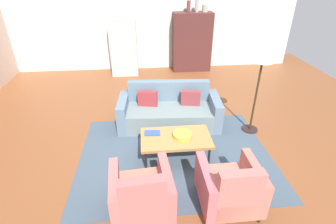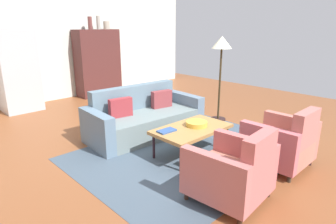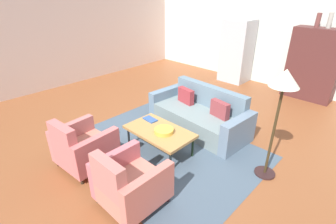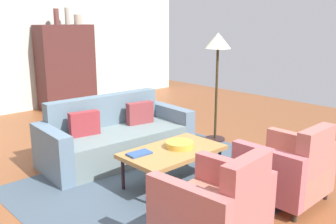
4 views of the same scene
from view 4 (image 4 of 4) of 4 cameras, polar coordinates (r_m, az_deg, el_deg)
The scene contains 14 objects.
ground_plane at distance 4.86m, azimuth -3.88°, elevation -9.37°, with size 10.81×10.81×0.00m, color brown.
wall_back at distance 8.29m, azimuth -23.73°, elevation 9.27°, with size 9.01×0.12×2.80m, color silver.
area_rug at distance 4.62m, azimuth 0.30°, elevation -10.58°, with size 3.40×2.60×0.01m, color #445565.
couch at distance 5.34m, azimuth -8.11°, elevation -3.96°, with size 2.15×1.04×0.86m.
coffee_table at distance 4.43m, azimuth 0.75°, elevation -6.19°, with size 1.20×0.70×0.43m.
armchair_left at distance 3.33m, azimuth 7.57°, elevation -14.48°, with size 0.86×0.86×0.88m.
armchair_right at distance 4.25m, azimuth 17.96°, elevation -8.58°, with size 0.80×0.80×0.88m.
fruit_bowl at distance 4.48m, azimuth 1.78°, elevation -4.99°, with size 0.33×0.33×0.07m, color gold.
book_stack at distance 4.27m, azimuth -4.41°, elevation -6.33°, with size 0.28×0.17×0.02m.
cabinet at distance 8.49m, azimuth -15.28°, elevation 6.65°, with size 1.20×0.51×1.80m.
vase_tall at distance 8.35m, azimuth -16.68°, elevation 13.77°, with size 0.11×0.11×0.33m, color brown.
vase_round at distance 8.47m, azimuth -15.14°, elevation 13.95°, with size 0.10×0.10×0.35m, color #A9A89C.
vase_small at distance 8.59m, azimuth -13.60°, elevation 13.57°, with size 0.17×0.17×0.21m, color #B2AA96.
floor_lamp at distance 5.89m, azimuth 7.60°, elevation 9.24°, with size 0.40×0.40×1.72m.
Camera 4 is at (-2.81, -3.46, 1.93)m, focal length 39.94 mm.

